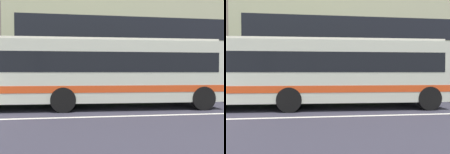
% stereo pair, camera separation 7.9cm
% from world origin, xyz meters
% --- Properties ---
extents(apartment_block_right, '(25.05, 8.90, 9.39)m').
position_xyz_m(apartment_block_right, '(11.05, 13.74, 4.69)').
color(apartment_block_right, '#B9BC95').
rests_on(apartment_block_right, ground_plane).
extents(transit_bus, '(12.17, 2.86, 3.03)m').
position_xyz_m(transit_bus, '(5.30, 2.05, 1.67)').
color(transit_bus, beige).
rests_on(transit_bus, ground_plane).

